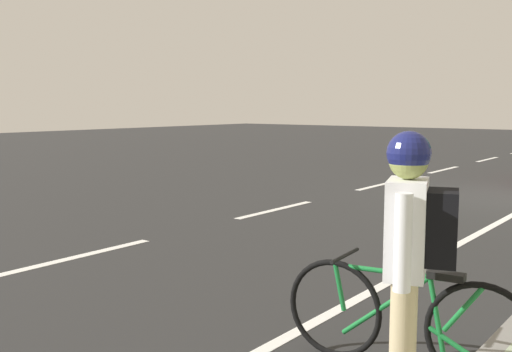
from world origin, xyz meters
The scene contains 3 objects.
lane_stripe_centre centered at (-3.28, -0.01, 0.00)m, with size 0.14×44.20×0.01m.
bicycle_at_curb centered at (1.25, -9.02, 0.39)m, with size 1.78×0.46×0.80m.
cyclist_with_backpack centered at (1.47, -9.46, 1.05)m, with size 0.49×0.59×1.72m.
Camera 1 is at (2.87, -12.82, 1.87)m, focal length 41.89 mm.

